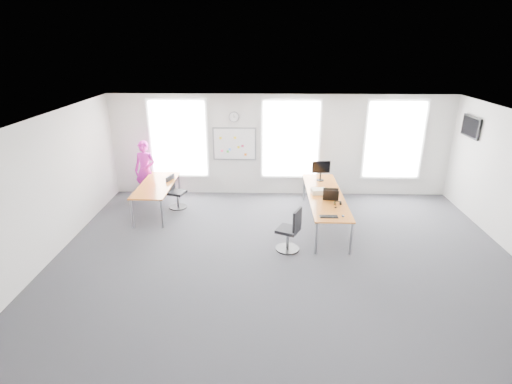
{
  "coord_description": "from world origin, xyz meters",
  "views": [
    {
      "loc": [
        -0.41,
        -7.5,
        4.43
      ],
      "look_at": [
        -0.64,
        1.2,
        1.1
      ],
      "focal_mm": 28.0,
      "sensor_mm": 36.0,
      "label": 1
    }
  ],
  "objects_px": {
    "desk_left": "(157,187)",
    "keyboard": "(329,217)",
    "chair_left": "(176,194)",
    "chair_right": "(290,232)",
    "headphones": "(337,203)",
    "desk_right": "(325,196)",
    "person": "(145,170)",
    "monitor": "(321,169)"
  },
  "relations": [
    {
      "from": "desk_left",
      "to": "keyboard",
      "type": "xyz_separation_m",
      "value": [
        4.33,
        -2.01,
        0.08
      ]
    },
    {
      "from": "chair_left",
      "to": "keyboard",
      "type": "relative_size",
      "value": 2.33
    },
    {
      "from": "chair_left",
      "to": "desk_left",
      "type": "bearing_deg",
      "value": 142.45
    },
    {
      "from": "chair_right",
      "to": "keyboard",
      "type": "bearing_deg",
      "value": 118.61
    },
    {
      "from": "headphones",
      "to": "chair_left",
      "type": "bearing_deg",
      "value": 160.12
    },
    {
      "from": "keyboard",
      "to": "desk_left",
      "type": "bearing_deg",
      "value": 154.91
    },
    {
      "from": "headphones",
      "to": "keyboard",
      "type": "bearing_deg",
      "value": -112.09
    },
    {
      "from": "chair_right",
      "to": "keyboard",
      "type": "relative_size",
      "value": 2.54
    },
    {
      "from": "desk_right",
      "to": "desk_left",
      "type": "distance_m",
      "value": 4.48
    },
    {
      "from": "chair_right",
      "to": "chair_left",
      "type": "relative_size",
      "value": 1.09
    },
    {
      "from": "keyboard",
      "to": "desk_right",
      "type": "bearing_deg",
      "value": 85.51
    },
    {
      "from": "desk_right",
      "to": "headphones",
      "type": "bearing_deg",
      "value": -73.42
    },
    {
      "from": "person",
      "to": "keyboard",
      "type": "relative_size",
      "value": 4.39
    },
    {
      "from": "desk_left",
      "to": "monitor",
      "type": "distance_m",
      "value": 4.48
    },
    {
      "from": "person",
      "to": "monitor",
      "type": "height_order",
      "value": "person"
    },
    {
      "from": "chair_left",
      "to": "keyboard",
      "type": "distance_m",
      "value": 4.56
    },
    {
      "from": "desk_left",
      "to": "chair_right",
      "type": "distance_m",
      "value": 4.08
    },
    {
      "from": "person",
      "to": "keyboard",
      "type": "bearing_deg",
      "value": -21.04
    },
    {
      "from": "desk_right",
      "to": "chair_right",
      "type": "xyz_separation_m",
      "value": [
        -0.93,
        -1.42,
        -0.3
      ]
    },
    {
      "from": "desk_left",
      "to": "keyboard",
      "type": "relative_size",
      "value": 5.48
    },
    {
      "from": "desk_left",
      "to": "chair_right",
      "type": "xyz_separation_m",
      "value": [
        3.5,
        -2.07,
        -0.29
      ]
    },
    {
      "from": "desk_right",
      "to": "person",
      "type": "distance_m",
      "value": 5.25
    },
    {
      "from": "desk_left",
      "to": "monitor",
      "type": "xyz_separation_m",
      "value": [
        4.45,
        0.42,
        0.4
      ]
    },
    {
      "from": "chair_right",
      "to": "keyboard",
      "type": "distance_m",
      "value": 0.91
    },
    {
      "from": "desk_right",
      "to": "chair_right",
      "type": "distance_m",
      "value": 1.73
    },
    {
      "from": "person",
      "to": "headphones",
      "type": "height_order",
      "value": "person"
    },
    {
      "from": "desk_right",
      "to": "chair_right",
      "type": "height_order",
      "value": "chair_right"
    },
    {
      "from": "monitor",
      "to": "desk_left",
      "type": "bearing_deg",
      "value": 179.62
    },
    {
      "from": "keyboard",
      "to": "person",
      "type": "bearing_deg",
      "value": 148.66
    },
    {
      "from": "chair_right",
      "to": "person",
      "type": "relative_size",
      "value": 0.58
    },
    {
      "from": "chair_left",
      "to": "monitor",
      "type": "xyz_separation_m",
      "value": [
        4.02,
        0.12,
        0.73
      ]
    },
    {
      "from": "desk_right",
      "to": "monitor",
      "type": "relative_size",
      "value": 5.83
    },
    {
      "from": "chair_left",
      "to": "keyboard",
      "type": "xyz_separation_m",
      "value": [
        3.91,
        -2.31,
        0.4
      ]
    },
    {
      "from": "chair_right",
      "to": "person",
      "type": "xyz_separation_m",
      "value": [
        -4.07,
        3.01,
        0.43
      ]
    },
    {
      "from": "desk_right",
      "to": "monitor",
      "type": "height_order",
      "value": "monitor"
    },
    {
      "from": "headphones",
      "to": "monitor",
      "type": "relative_size",
      "value": 0.31
    },
    {
      "from": "desk_right",
      "to": "keyboard",
      "type": "bearing_deg",
      "value": -94.23
    },
    {
      "from": "chair_left",
      "to": "headphones",
      "type": "distance_m",
      "value": 4.52
    },
    {
      "from": "chair_right",
      "to": "keyboard",
      "type": "height_order",
      "value": "chair_right"
    },
    {
      "from": "desk_left",
      "to": "desk_right",
      "type": "bearing_deg",
      "value": -8.26
    },
    {
      "from": "chair_left",
      "to": "monitor",
      "type": "height_order",
      "value": "monitor"
    },
    {
      "from": "monitor",
      "to": "chair_right",
      "type": "bearing_deg",
      "value": -116.54
    }
  ]
}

